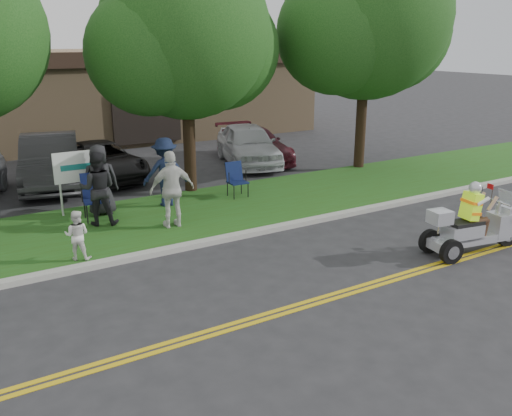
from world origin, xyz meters
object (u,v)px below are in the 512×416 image
parked_car_mid (101,161)px  parked_car_right (254,144)px  parked_car_left (50,161)px  parked_car_far_right (248,144)px  spectator_adult_mid (98,189)px  spectator_adult_right (172,189)px  lawn_chair_b (95,193)px  lawn_chair_a (236,177)px  trike_scooter (472,228)px

parked_car_mid → parked_car_right: 5.82m
parked_car_left → parked_car_far_right: parked_car_left is taller
parked_car_right → spectator_adult_mid: bearing=-140.9°
parked_car_right → spectator_adult_right: bearing=-128.8°
spectator_adult_right → parked_car_far_right: spectator_adult_right is taller
lawn_chair_b → parked_car_right: bearing=37.3°
lawn_chair_a → parked_car_far_right: size_ratio=0.22×
parked_car_left → parked_car_mid: size_ratio=1.11×
parked_car_mid → parked_car_right: (5.82, -0.24, 0.03)m
spectator_adult_right → parked_car_right: (5.77, 5.82, -0.41)m
parked_car_right → trike_scooter: bearing=-88.3°
trike_scooter → spectator_adult_mid: (-6.46, 5.79, 0.45)m
trike_scooter → parked_car_right: size_ratio=0.56×
lawn_chair_a → spectator_adult_right: (-2.63, -1.60, 0.38)m
spectator_adult_right → parked_car_right: size_ratio=0.43×
lawn_chair_b → parked_car_left: (-0.21, 4.38, 0.04)m
spectator_adult_mid → spectator_adult_right: bearing=166.3°
lawn_chair_a → lawn_chair_b: 4.07m
trike_scooter → spectator_adult_mid: spectator_adult_mid is taller
lawn_chair_a → lawn_chair_b: lawn_chair_b is taller
trike_scooter → parked_car_far_right: 10.12m
lawn_chair_a → spectator_adult_right: spectator_adult_right is taller
parked_car_mid → parked_car_far_right: size_ratio=0.99×
parked_car_mid → lawn_chair_b: bearing=-113.3°
trike_scooter → parked_car_mid: 11.88m
trike_scooter → spectator_adult_right: bearing=145.8°
spectator_adult_mid → parked_car_left: 4.92m
lawn_chair_b → spectator_adult_right: size_ratio=0.62×
lawn_chair_a → parked_car_left: 6.14m
spectator_adult_right → parked_car_left: (-1.65, 6.01, -0.24)m
parked_car_left → parked_car_far_right: 6.94m
parked_car_right → parked_car_mid: bearing=-176.4°
trike_scooter → lawn_chair_a: size_ratio=2.48×
parked_car_right → parked_car_far_right: parked_car_far_right is taller
spectator_adult_mid → parked_car_right: size_ratio=0.42×
trike_scooter → spectator_adult_right: spectator_adult_right is taller
lawn_chair_b → parked_car_mid: (1.39, 4.43, -0.15)m
spectator_adult_mid → parked_car_far_right: bearing=-124.6°
spectator_adult_mid → parked_car_far_right: (6.75, 4.32, -0.26)m
parked_car_left → lawn_chair_a: bearing=-33.8°
trike_scooter → parked_car_mid: (-5.03, 10.76, 0.05)m
spectator_adult_mid → parked_car_far_right: spectator_adult_mid is taller
spectator_adult_mid → spectator_adult_right: 1.84m
lawn_chair_b → parked_car_far_right: parked_car_far_right is taller
trike_scooter → parked_car_left: bearing=130.9°
lawn_chair_b → parked_car_mid: lawn_chair_b is taller
lawn_chair_b → parked_car_left: size_ratio=0.24×
trike_scooter → lawn_chair_b: bearing=144.5°
spectator_adult_mid → lawn_chair_b: bearing=-71.7°
spectator_adult_right → parked_car_right: spectator_adult_right is taller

